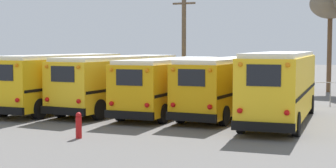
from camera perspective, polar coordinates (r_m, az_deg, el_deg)
name	(u,v)px	position (r m, az deg, el deg)	size (l,w,h in m)	color
ground_plane	(167,114)	(27.69, -0.12, -3.32)	(160.00, 160.00, 0.00)	#5B5956
school_bus_0	(63,80)	(29.97, -11.57, 0.47)	(2.61, 10.37, 3.15)	yellow
school_bus_1	(120,81)	(29.28, -5.35, 0.38)	(3.02, 10.72, 3.07)	yellow
school_bus_2	(172,83)	(28.19, 0.46, 0.12)	(2.72, 10.91, 2.97)	#E5A00C
school_bus_3	(227,84)	(27.19, 6.53, -0.02)	(2.69, 10.04, 3.01)	#E5A00C
school_bus_4	(281,84)	(25.07, 12.40, -0.05)	(3.04, 10.47, 3.34)	yellow
utility_pole	(184,41)	(39.10, 1.77, 4.76)	(1.80, 0.33, 7.79)	brown
bare_tree_2	(330,5)	(42.88, 17.56, 8.35)	(3.22, 3.22, 8.21)	brown
fence_line	(212,85)	(34.81, 4.93, -0.16)	(20.46, 0.06, 1.42)	#939399
fire_hydrant	(79,125)	(20.61, -9.87, -4.52)	(0.24, 0.24, 1.03)	#B21414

